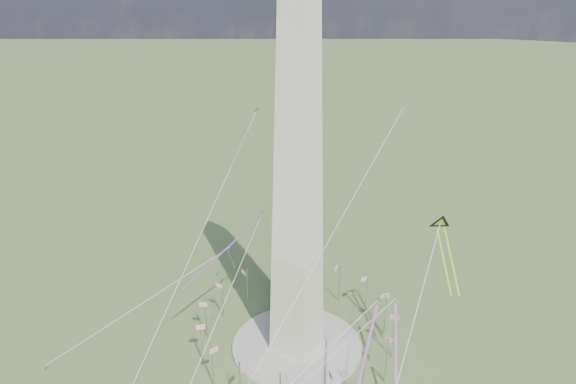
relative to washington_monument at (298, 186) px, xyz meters
The scene contains 12 objects.
ground 47.95m from the washington_monument, ahead, with size 2000.00×2000.00×0.00m, color #506130.
plaza 47.55m from the washington_monument, ahead, with size 36.00×36.00×0.80m, color #A2A094.
washington_monument is the anchor object (origin of this frame).
flagpole_ring 40.68m from the washington_monument, 169.63° to the right, with size 54.40×54.40×13.00m.
person_west 81.50m from the washington_monument, 139.82° to the right, with size 0.73×0.57×1.50m, color gray.
kite_delta_black 35.75m from the washington_monument, 21.04° to the left, with size 12.43×15.82×13.65m.
kite_diamond_purple 43.50m from the washington_monument, 162.03° to the left, with size 2.24×3.23×9.81m.
kite_streamer_left 39.14m from the washington_monument, 27.21° to the right, with size 5.35×22.04×15.24m.
kite_streamer_mid 23.44m from the washington_monument, 162.94° to the right, with size 11.92×22.68×16.83m.
kite_streamer_right 43.52m from the washington_monument, ahead, with size 10.08×20.52×15.03m.
kite_small_red 52.22m from the washington_monument, 136.07° to the left, with size 1.56×2.29×4.83m.
kite_small_white 46.65m from the washington_monument, 77.81° to the left, with size 1.41×1.52×4.23m.
Camera 1 is at (59.58, -100.64, 93.10)m, focal length 32.00 mm.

